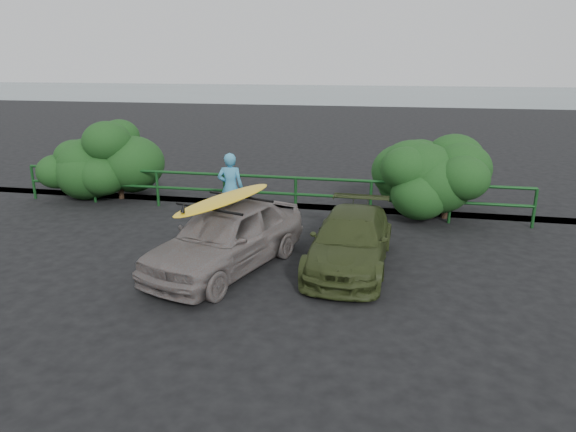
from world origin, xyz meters
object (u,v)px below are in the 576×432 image
olive_vehicle (350,240)px  man (231,188)px  sedan (226,237)px  surfboard (225,199)px  guardrail (260,193)px

olive_vehicle → man: (-3.26, 2.36, 0.36)m
sedan → olive_vehicle: size_ratio=1.06×
sedan → surfboard: 0.77m
olive_vehicle → surfboard: size_ratio=1.28×
guardrail → olive_vehicle: size_ratio=3.77×
guardrail → surfboard: (0.38, -4.03, 0.92)m
olive_vehicle → surfboard: bearing=-162.1°
sedan → olive_vehicle: bearing=33.7°
surfboard → guardrail: bearing=113.9°
sedan → man: (-0.88, 3.01, 0.22)m
olive_vehicle → man: bearing=146.6°
man → surfboard: man is taller
guardrail → surfboard: 4.15m
olive_vehicle → surfboard: (-2.38, -0.65, 0.90)m
sedan → olive_vehicle: sedan is taller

